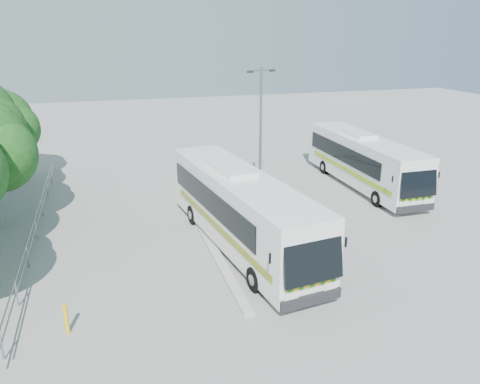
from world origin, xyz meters
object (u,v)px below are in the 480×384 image
object	(u,v)px
coach_main	(240,208)
bollard	(66,319)
tree_far_e	(1,122)
coach_adjacent	(363,160)
lamppost	(261,128)

from	to	relation	value
coach_main	bollard	size ratio (longest dim) A/B	11.87
tree_far_e	coach_adjacent	bearing A→B (deg)	-19.52
coach_main	bollard	bearing A→B (deg)	-155.05
coach_adjacent	bollard	distance (m)	20.25
coach_adjacent	bollard	size ratio (longest dim) A/B	10.89
coach_adjacent	coach_main	bearing A→B (deg)	-147.25
coach_main	coach_adjacent	size ratio (longest dim) A/B	1.09
tree_far_e	coach_adjacent	distance (m)	22.86
coach_adjacent	bollard	bearing A→B (deg)	-147.08
coach_main	coach_adjacent	bearing A→B (deg)	24.54
lamppost	bollard	distance (m)	15.24
bollard	lamppost	bearing A→B (deg)	46.29
coach_adjacent	lamppost	size ratio (longest dim) A/B	1.50
coach_main	bollard	distance (m)	8.70
coach_main	tree_far_e	bearing A→B (deg)	122.32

